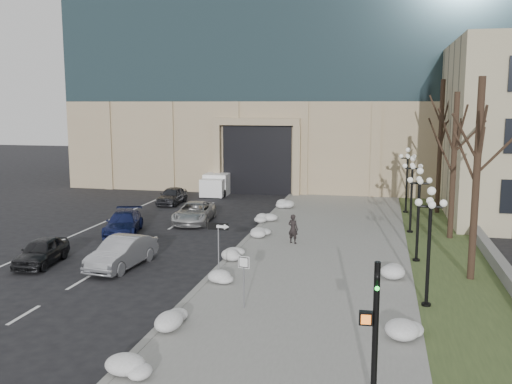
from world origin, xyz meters
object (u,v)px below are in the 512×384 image
(car_b, at_px, (122,253))
(one_way_sign, at_px, (222,233))
(car_d, at_px, (194,213))
(lamppost_c, at_px, (412,184))
(lamppost_a, at_px, (430,231))
(pedestrian, at_px, (293,229))
(lamppost_d, at_px, (407,171))
(keep_sign, at_px, (244,271))
(car_a, at_px, (41,252))
(traffic_signal, at_px, (374,338))
(car_e, at_px, (172,196))
(lamppost_b, at_px, (419,202))
(car_c, at_px, (124,223))
(box_truck, at_px, (219,183))

(car_b, relative_size, one_way_sign, 1.70)
(car_d, distance_m, lamppost_c, 14.06)
(lamppost_a, bearing_deg, pedestrian, 126.97)
(pedestrian, distance_m, lamppost_c, 8.12)
(car_b, height_order, lamppost_d, lamppost_d)
(one_way_sign, distance_m, keep_sign, 3.93)
(car_a, height_order, one_way_sign, one_way_sign)
(car_d, xyz_separation_m, traffic_signal, (11.91, -21.35, 1.29))
(one_way_sign, bearing_deg, car_a, 176.24)
(car_e, bearing_deg, car_b, -78.20)
(car_d, height_order, one_way_sign, one_way_sign)
(car_e, xyz_separation_m, keep_sign, (10.98, -21.56, 0.93))
(car_b, bearing_deg, lamppost_b, 21.86)
(car_a, height_order, traffic_signal, traffic_signal)
(car_c, relative_size, car_d, 0.96)
(car_d, xyz_separation_m, lamppost_b, (13.85, -6.84, 2.40))
(traffic_signal, relative_size, lamppost_b, 0.83)
(lamppost_a, bearing_deg, one_way_sign, 169.66)
(car_e, bearing_deg, car_c, -86.59)
(car_c, xyz_separation_m, car_e, (-0.79, 10.42, -0.01))
(lamppost_d, bearing_deg, traffic_signal, -94.05)
(pedestrian, relative_size, lamppost_a, 0.35)
(car_c, distance_m, box_truck, 16.38)
(car_d, bearing_deg, lamppost_a, -49.72)
(keep_sign, bearing_deg, car_e, 130.39)
(lamppost_a, distance_m, lamppost_d, 19.50)
(traffic_signal, bearing_deg, lamppost_d, 82.97)
(car_c, xyz_separation_m, lamppost_d, (17.01, 10.21, 2.40))
(pedestrian, height_order, one_way_sign, one_way_sign)
(traffic_signal, bearing_deg, one_way_sign, 121.96)
(car_d, height_order, box_truck, box_truck)
(box_truck, bearing_deg, keep_sign, -74.48)
(car_c, relative_size, one_way_sign, 1.76)
(car_d, height_order, lamppost_c, lamppost_c)
(car_c, height_order, car_d, car_d)
(car_e, height_order, one_way_sign, one_way_sign)
(one_way_sign, bearing_deg, lamppost_d, 64.54)
(keep_sign, xyz_separation_m, lamppost_c, (6.82, 14.85, 1.48))
(lamppost_b, bearing_deg, box_truck, 129.36)
(car_a, xyz_separation_m, car_e, (0.23, 17.46, 0.01))
(pedestrian, bearing_deg, car_d, -10.21)
(car_e, bearing_deg, lamppost_a, -48.84)
(car_b, xyz_separation_m, car_c, (-3.07, 6.67, -0.07))
(car_a, relative_size, traffic_signal, 0.97)
(car_d, relative_size, lamppost_b, 1.02)
(car_b, relative_size, car_d, 0.92)
(car_e, height_order, keep_sign, keep_sign)
(car_a, bearing_deg, car_b, -1.93)
(car_a, relative_size, one_way_sign, 1.46)
(lamppost_b, distance_m, lamppost_c, 6.50)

